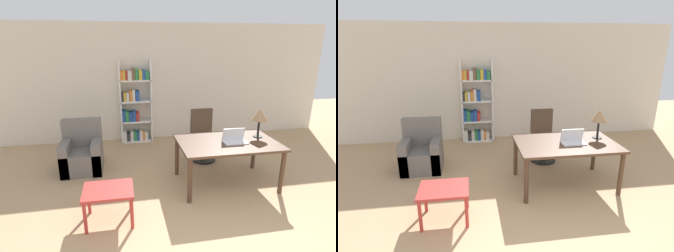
{
  "view_description": "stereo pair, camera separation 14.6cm",
  "coord_description": "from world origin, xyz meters",
  "views": [
    {
      "loc": [
        -1.1,
        -1.63,
        2.23
      ],
      "look_at": [
        -0.39,
        2.25,
        0.99
      ],
      "focal_mm": 28.0,
      "sensor_mm": 36.0,
      "label": 1
    },
    {
      "loc": [
        -0.95,
        -1.65,
        2.23
      ],
      "look_at": [
        -0.39,
        2.25,
        0.99
      ],
      "focal_mm": 28.0,
      "sensor_mm": 36.0,
      "label": 2
    }
  ],
  "objects": [
    {
      "name": "bookshelf",
      "position": [
        -0.81,
        4.34,
        0.87
      ],
      "size": [
        0.73,
        0.28,
        1.91
      ],
      "color": "white",
      "rests_on": "ground_plane"
    },
    {
      "name": "side_table_blue",
      "position": [
        -1.32,
        1.39,
        0.4
      ],
      "size": [
        0.63,
        0.48,
        0.47
      ],
      "color": "#B2332D",
      "rests_on": "ground_plane"
    },
    {
      "name": "wall_back",
      "position": [
        0.0,
        4.53,
        1.35
      ],
      "size": [
        8.0,
        0.06,
        2.7
      ],
      "color": "beige",
      "rests_on": "ground_plane"
    },
    {
      "name": "laptop",
      "position": [
        0.63,
        2.01,
        0.79
      ],
      "size": [
        0.37,
        0.21,
        0.22
      ],
      "color": "silver",
      "rests_on": "desk"
    },
    {
      "name": "armchair",
      "position": [
        -1.85,
        2.99,
        0.31
      ],
      "size": [
        0.7,
        0.66,
        0.92
      ],
      "color": "#66605B",
      "rests_on": "ground_plane"
    },
    {
      "name": "table_lamp",
      "position": [
        1.12,
        2.18,
        1.11
      ],
      "size": [
        0.27,
        0.27,
        0.48
      ],
      "color": "black",
      "rests_on": "desk"
    },
    {
      "name": "desk",
      "position": [
        0.54,
        2.05,
        0.66
      ],
      "size": [
        1.58,
        1.0,
        0.74
      ],
      "color": "#4C3323",
      "rests_on": "ground_plane"
    },
    {
      "name": "office_chair",
      "position": [
        0.46,
        3.09,
        0.44
      ],
      "size": [
        0.51,
        0.51,
        1.01
      ],
      "color": "black",
      "rests_on": "ground_plane"
    }
  ]
}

